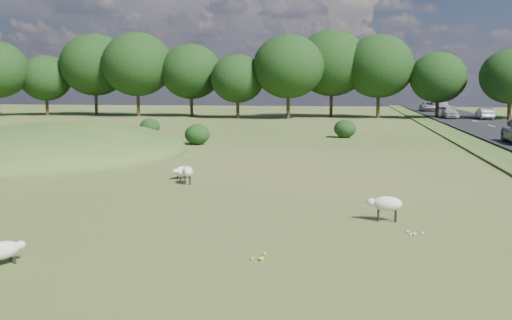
{
  "coord_description": "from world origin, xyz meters",
  "views": [
    {
      "loc": [
        6.15,
        -20.5,
        4.24
      ],
      "look_at": [
        2.0,
        4.0,
        1.0
      ],
      "focal_mm": 40.0,
      "sensor_mm": 36.0,
      "label": 1
    }
  ],
  "objects_px": {
    "car_1": "(485,113)",
    "car_2": "(450,112)",
    "sheep_1": "(3,250)",
    "sheep_2": "(182,171)",
    "sheep_3": "(187,172)",
    "sheep_4": "(386,204)",
    "car_4": "(441,104)",
    "car_6": "(429,106)"
  },
  "relations": [
    {
      "from": "car_1",
      "to": "car_2",
      "type": "xyz_separation_m",
      "value": [
        -3.8,
        1.33,
        0.04
      ]
    },
    {
      "from": "sheep_1",
      "to": "car_2",
      "type": "xyz_separation_m",
      "value": [
        20.06,
        62.02,
        0.61
      ]
    },
    {
      "from": "sheep_1",
      "to": "car_2",
      "type": "bearing_deg",
      "value": 11.91
    },
    {
      "from": "sheep_2",
      "to": "car_2",
      "type": "height_order",
      "value": "car_2"
    },
    {
      "from": "car_1",
      "to": "sheep_3",
      "type": "bearing_deg",
      "value": 65.05
    },
    {
      "from": "sheep_3",
      "to": "sheep_4",
      "type": "bearing_deg",
      "value": -141.62
    },
    {
      "from": "sheep_2",
      "to": "car_2",
      "type": "xyz_separation_m",
      "value": [
        19.58,
        49.08,
        0.61
      ]
    },
    {
      "from": "sheep_2",
      "to": "sheep_3",
      "type": "relative_size",
      "value": 0.93
    },
    {
      "from": "sheep_1",
      "to": "car_4",
      "type": "distance_m",
      "value": 98.4
    },
    {
      "from": "sheep_1",
      "to": "sheep_3",
      "type": "bearing_deg",
      "value": 24.61
    },
    {
      "from": "sheep_4",
      "to": "car_2",
      "type": "bearing_deg",
      "value": -98.54
    },
    {
      "from": "sheep_3",
      "to": "car_1",
      "type": "distance_m",
      "value": 54.01
    },
    {
      "from": "car_1",
      "to": "sheep_2",
      "type": "bearing_deg",
      "value": 63.91
    },
    {
      "from": "sheep_4",
      "to": "car_2",
      "type": "relative_size",
      "value": 0.26
    },
    {
      "from": "sheep_1",
      "to": "sheep_3",
      "type": "relative_size",
      "value": 0.93
    },
    {
      "from": "car_1",
      "to": "car_2",
      "type": "relative_size",
      "value": 0.98
    },
    {
      "from": "sheep_2",
      "to": "sheep_3",
      "type": "bearing_deg",
      "value": 58.43
    },
    {
      "from": "car_1",
      "to": "car_4",
      "type": "height_order",
      "value": "car_4"
    },
    {
      "from": "sheep_3",
      "to": "car_4",
      "type": "relative_size",
      "value": 0.22
    },
    {
      "from": "car_2",
      "to": "car_4",
      "type": "bearing_deg",
      "value": 83.52
    },
    {
      "from": "sheep_1",
      "to": "car_2",
      "type": "relative_size",
      "value": 0.24
    },
    {
      "from": "sheep_4",
      "to": "car_1",
      "type": "xyz_separation_m",
      "value": [
        14.65,
        54.61,
        0.39
      ]
    },
    {
      "from": "car_1",
      "to": "car_6",
      "type": "xyz_separation_m",
      "value": [
        -3.8,
        21.85,
        0.05
      ]
    },
    {
      "from": "sheep_3",
      "to": "sheep_4",
      "type": "distance_m",
      "value": 9.91
    },
    {
      "from": "sheep_3",
      "to": "car_6",
      "type": "relative_size",
      "value": 0.21
    },
    {
      "from": "sheep_4",
      "to": "car_1",
      "type": "height_order",
      "value": "car_1"
    },
    {
      "from": "sheep_1",
      "to": "car_6",
      "type": "distance_m",
      "value": 84.95
    },
    {
      "from": "sheep_4",
      "to": "car_4",
      "type": "xyz_separation_m",
      "value": [
        14.65,
        89.38,
        0.42
      ]
    },
    {
      "from": "car_1",
      "to": "car_4",
      "type": "distance_m",
      "value": 34.77
    },
    {
      "from": "car_4",
      "to": "car_2",
      "type": "bearing_deg",
      "value": 83.52
    },
    {
      "from": "sheep_1",
      "to": "sheep_4",
      "type": "relative_size",
      "value": 0.93
    },
    {
      "from": "sheep_3",
      "to": "car_6",
      "type": "bearing_deg",
      "value": -31.88
    },
    {
      "from": "sheep_1",
      "to": "car_2",
      "type": "distance_m",
      "value": 65.18
    },
    {
      "from": "sheep_3",
      "to": "car_2",
      "type": "bearing_deg",
      "value": -37.56
    },
    {
      "from": "car_6",
      "to": "sheep_3",
      "type": "bearing_deg",
      "value": -105.01
    },
    {
      "from": "sheep_2",
      "to": "sheep_4",
      "type": "bearing_deg",
      "value": 84.07
    },
    {
      "from": "car_6",
      "to": "sheep_1",
      "type": "bearing_deg",
      "value": -103.66
    },
    {
      "from": "sheep_1",
      "to": "car_6",
      "type": "relative_size",
      "value": 0.19
    },
    {
      "from": "car_6",
      "to": "sheep_2",
      "type": "bearing_deg",
      "value": -105.71
    },
    {
      "from": "car_2",
      "to": "sheep_1",
      "type": "bearing_deg",
      "value": -107.92
    },
    {
      "from": "sheep_3",
      "to": "car_1",
      "type": "height_order",
      "value": "car_1"
    },
    {
      "from": "sheep_2",
      "to": "car_6",
      "type": "xyz_separation_m",
      "value": [
        19.58,
        69.61,
        0.62
      ]
    }
  ]
}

